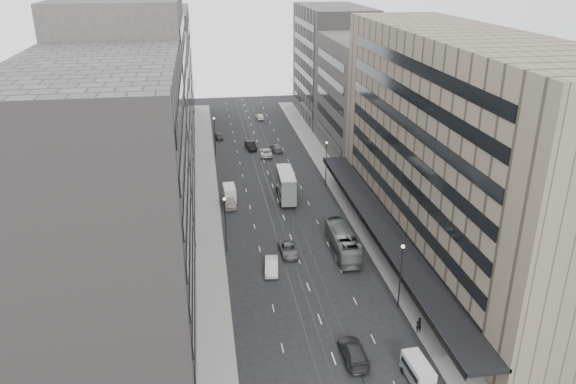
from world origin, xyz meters
TOP-DOWN VIEW (x-y plane):
  - ground at (0.00, 0.00)m, footprint 220.00×220.00m
  - sidewalk_right at (12.00, 37.50)m, footprint 4.00×125.00m
  - sidewalk_left at (-12.00, 37.50)m, footprint 4.00×125.00m
  - department_store at (21.45, 8.00)m, footprint 19.20×60.00m
  - building_right_mid at (21.50, 52.00)m, footprint 15.00×28.00m
  - building_right_far at (21.50, 82.00)m, footprint 15.00×32.00m
  - building_left_a at (-21.50, -8.00)m, footprint 15.00×28.00m
  - building_left_b at (-21.50, 19.00)m, footprint 15.00×26.00m
  - building_left_c at (-21.50, 46.00)m, footprint 15.00×28.00m
  - building_left_d at (-21.50, 79.00)m, footprint 15.00×38.00m
  - lamp_right_near at (9.70, -5.00)m, footprint 0.44×0.44m
  - lamp_right_far at (9.70, 35.00)m, footprint 0.44×0.44m
  - lamp_left_near at (-9.70, 12.00)m, footprint 0.44×0.44m
  - lamp_left_far at (-9.70, 55.00)m, footprint 0.44×0.44m
  - bus_near at (6.35, 9.11)m, footprint 2.97×11.61m
  - bus_far at (6.87, 10.87)m, footprint 2.98×10.21m
  - double_decker at (1.50, 29.44)m, footprint 3.10×9.15m
  - vw_microbus at (7.27, -17.61)m, footprint 2.26×4.51m
  - panel_van at (-8.20, 29.98)m, footprint 2.29×4.43m
  - sedan_1 at (-4.11, 5.54)m, footprint 2.30×5.06m
  - sedan_2 at (-1.11, 9.93)m, footprint 2.54×5.16m
  - sedan_3 at (2.00, -13.33)m, footprint 2.37×5.82m
  - sedan_4 at (-8.36, 27.68)m, footprint 2.25×5.08m
  - sedan_5 at (-1.94, 58.20)m, footprint 2.39×5.27m
  - sedan_6 at (0.77, 53.26)m, footprint 2.82×5.69m
  - sedan_7 at (3.38, 56.23)m, footprint 2.70×5.30m
  - sedan_8 at (-8.50, 66.97)m, footprint 1.96×4.12m
  - sedan_9 at (2.67, 83.01)m, footprint 1.83×4.31m
  - pedestrian at (10.20, -10.24)m, footprint 0.76×0.56m

SIDE VIEW (x-z plane):
  - ground at x=0.00m, z-range 0.00..0.00m
  - sidewalk_right at x=12.00m, z-range 0.00..0.15m
  - sidewalk_left at x=-12.00m, z-range 0.00..0.15m
  - sedan_8 at x=-8.50m, z-range 0.00..1.36m
  - sedan_9 at x=2.67m, z-range 0.00..1.38m
  - sedan_2 at x=-1.11m, z-range 0.00..1.41m
  - sedan_7 at x=3.38m, z-range 0.00..1.47m
  - sedan_6 at x=0.77m, z-range 0.00..1.55m
  - sedan_1 at x=-4.11m, z-range 0.00..1.61m
  - sedan_5 at x=-1.94m, z-range 0.00..1.68m
  - sedan_3 at x=2.00m, z-range 0.00..1.69m
  - sedan_4 at x=-8.36m, z-range 0.00..1.70m
  - pedestrian at x=10.20m, z-range 0.15..2.05m
  - vw_microbus at x=7.27m, z-range 0.13..2.50m
  - bus_far at x=6.87m, z-range 0.00..2.81m
  - panel_van at x=-8.20m, z-range 0.14..2.89m
  - bus_near at x=6.35m, z-range 0.00..3.22m
  - double_decker at x=1.50m, z-range 0.20..5.15m
  - lamp_right_near at x=9.70m, z-range 1.04..9.36m
  - lamp_right_far at x=9.70m, z-range 1.04..9.36m
  - lamp_left_near at x=-9.70m, z-range 1.04..9.36m
  - lamp_left_far at x=-9.70m, z-range 1.04..9.36m
  - building_right_mid at x=21.50m, z-range 0.00..24.00m
  - building_left_c at x=-21.50m, z-range 0.00..25.00m
  - building_right_far at x=21.50m, z-range 0.00..28.00m
  - building_left_d at x=-21.50m, z-range 0.00..28.00m
  - department_store at x=21.45m, z-range -0.05..29.95m
  - building_left_a at x=-21.50m, z-range 0.00..30.00m
  - building_left_b at x=-21.50m, z-range 0.00..34.00m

